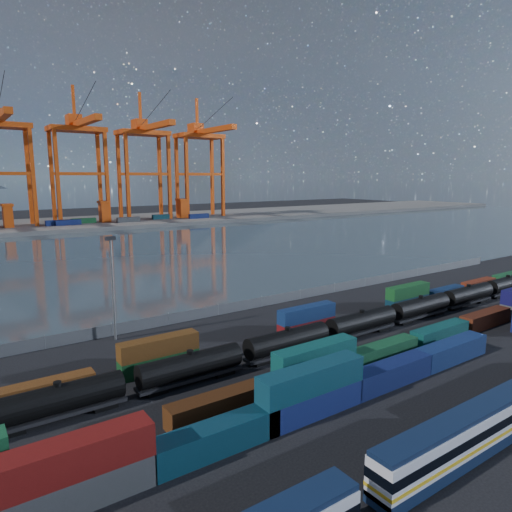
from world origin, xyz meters
TOP-DOWN VIEW (x-y plane):
  - ground at (0.00, 0.00)m, footprint 700.00×700.00m
  - harbor_water at (0.00, 105.00)m, footprint 700.00×700.00m
  - far_quay at (0.00, 210.00)m, footprint 700.00×70.00m
  - passenger_train at (-14.45, -23.42)m, footprint 74.58×2.79m
  - container_row_south at (-2.93, -9.39)m, footprint 139.89×2.67m
  - container_row_mid at (4.74, -3.96)m, footprint 128.98×2.44m
  - container_row_north at (-3.09, 10.79)m, footprint 140.15×2.20m
  - tanker_string at (-11.67, 5.19)m, footprint 138.06×3.02m
  - waterfront_fence at (-0.00, 28.00)m, footprint 160.12×0.12m
  - yard_light_mast at (-30.00, 26.00)m, footprint 1.60×0.40m
  - gantry_cranes at (-7.50, 203.11)m, footprint 202.44×52.69m
  - quay_containers at (-11.00, 195.46)m, footprint 172.58×10.99m
  - straddle_carriers at (-2.50, 200.00)m, footprint 140.00×7.00m

SIDE VIEW (x-z plane):
  - ground at x=0.00m, z-range 0.00..0.00m
  - harbor_water at x=0.00m, z-range 0.01..0.01m
  - far_quay at x=0.00m, z-range 0.00..2.00m
  - waterfront_fence at x=0.00m, z-range -0.10..2.10m
  - container_row_north at x=-3.09m, z-range -0.59..4.10m
  - container_row_mid at x=4.74m, z-range -0.65..4.55m
  - tanker_string at x=-11.67m, z-range 0.01..4.33m
  - container_row_south at x=-2.93m, z-range -0.61..5.08m
  - passenger_train at x=-14.45m, z-range 0.01..4.79m
  - quay_containers at x=-11.00m, z-range 2.00..4.60m
  - straddle_carriers at x=-2.50m, z-range 2.27..13.37m
  - yard_light_mast at x=-30.00m, z-range 1.00..17.60m
  - gantry_cranes at x=-7.50m, z-range 8.06..79.41m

